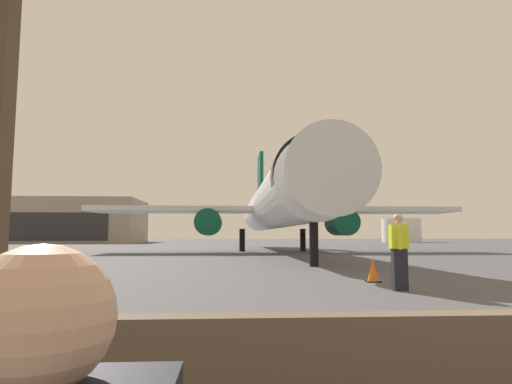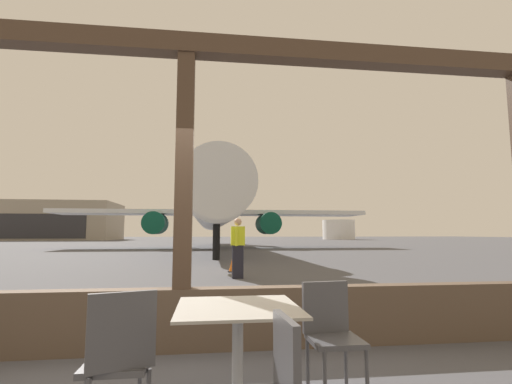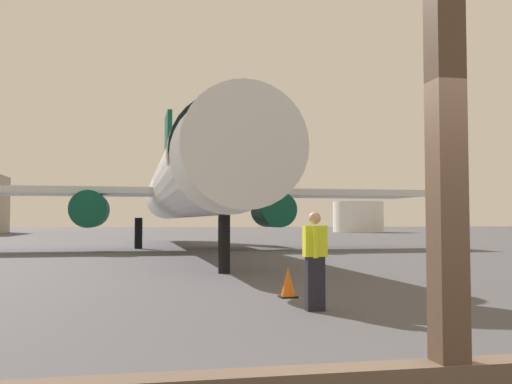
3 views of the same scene
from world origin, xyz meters
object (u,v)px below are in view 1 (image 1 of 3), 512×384
Objects in this scene: traffic_cone at (373,271)px; fuel_storage_tank at (401,230)px; airplane at (276,205)px; ground_crew_worker at (399,251)px; distant_hangar at (74,221)px.

fuel_storage_tank is (27.93, 67.05, 1.85)m from traffic_cone.
traffic_cone is 72.65m from fuel_storage_tank.
airplane reaches higher than ground_crew_worker.
airplane is 22.15m from ground_crew_worker.
fuel_storage_tank is at bearing 58.83° from airplane.
distant_hangar is 59.51m from fuel_storage_tank.
airplane is 56.96m from distant_hangar.
distant_hangar is at bearing 114.35° from ground_crew_worker.
distant_hangar is at bearing 179.22° from fuel_storage_tank.
fuel_storage_tank reaches higher than ground_crew_worker.
traffic_cone is (0.00, 1.86, -0.60)m from ground_crew_worker.
ground_crew_worker is at bearing -65.65° from distant_hangar.
ground_crew_worker is 0.25× the size of fuel_storage_tank.
fuel_storage_tank is (59.48, -0.81, -1.64)m from distant_hangar.
distant_hangar is (-31.55, 67.86, 3.49)m from traffic_cone.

